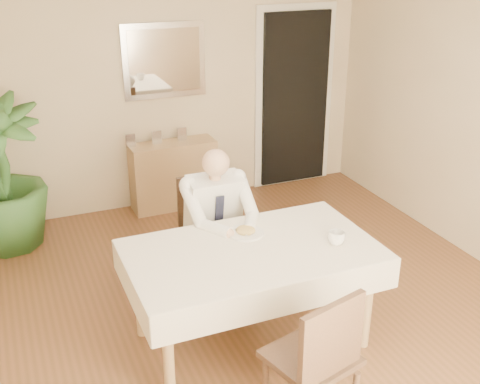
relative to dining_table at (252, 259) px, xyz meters
name	(u,v)px	position (x,y,z in m)	size (l,w,h in m)	color
room	(260,163)	(0.12, 0.16, 0.63)	(5.00, 5.02, 2.60)	brown
doorway	(294,100)	(1.67, 2.63, 0.33)	(0.96, 0.07, 2.10)	silver
mirror	(164,61)	(0.18, 2.63, 0.88)	(0.86, 0.04, 0.76)	silver
dining_table	(252,259)	(0.00, 0.00, 0.00)	(1.72, 1.02, 0.75)	#9A7849
chair_far	(209,226)	(0.00, 0.88, -0.15)	(0.48, 0.48, 0.93)	#3F291C
chair_near	(319,356)	(0.00, -0.94, -0.13)	(0.56, 0.56, 0.96)	#3F291C
seated_man	(221,221)	(0.00, 0.59, 0.02)	(0.48, 0.72, 1.24)	white
plate	(246,233)	(0.04, 0.22, 0.09)	(0.26, 0.26, 0.02)	white
food	(246,230)	(0.04, 0.22, 0.11)	(0.14, 0.14, 0.06)	olive
knife	(254,233)	(0.08, 0.16, 0.11)	(0.01, 0.01, 0.13)	silver
fork	(244,235)	(0.00, 0.16, 0.11)	(0.01, 0.01, 0.13)	silver
coffee_mug	(336,238)	(0.56, -0.16, 0.13)	(0.12, 0.12, 0.09)	white
sideboard	(174,175)	(0.18, 2.48, -0.31)	(0.90, 0.31, 0.72)	#9A7849
photo_frame_left	(130,141)	(-0.25, 2.51, 0.12)	(0.10, 0.02, 0.14)	silver
photo_frame_center	(157,137)	(0.02, 2.51, 0.12)	(0.10, 0.02, 0.14)	silver
photo_frame_right	(182,134)	(0.30, 2.52, 0.12)	(0.10, 0.02, 0.14)	silver
potted_palm	(1,175)	(-1.52, 2.22, 0.05)	(0.80, 0.80, 1.43)	#2B5523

